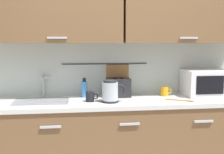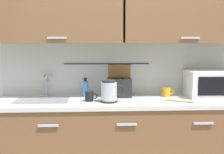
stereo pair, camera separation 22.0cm
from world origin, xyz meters
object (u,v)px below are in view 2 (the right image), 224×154
(mug_by_kettle, at_px, (167,92))
(wooden_spoon, at_px, (184,102))
(microwave, at_px, (210,84))
(dish_soap_bottle, at_px, (85,88))
(electric_kettle, at_px, (109,91))
(mug_near_sink, at_px, (89,96))
(toaster, at_px, (119,88))

(mug_by_kettle, xyz_separation_m, wooden_spoon, (0.09, -0.29, -0.04))
(microwave, height_order, dish_soap_bottle, microwave)
(dish_soap_bottle, bearing_deg, electric_kettle, -50.56)
(mug_by_kettle, relative_size, wooden_spoon, 0.47)
(dish_soap_bottle, height_order, mug_near_sink, dish_soap_bottle)
(mug_near_sink, bearing_deg, dish_soap_bottle, 101.16)
(microwave, relative_size, electric_kettle, 2.03)
(dish_soap_bottle, bearing_deg, wooden_spoon, -19.33)
(mug_near_sink, xyz_separation_m, toaster, (0.30, 0.21, 0.05))
(electric_kettle, xyz_separation_m, mug_by_kettle, (0.60, 0.24, -0.05))
(toaster, bearing_deg, microwave, -2.65)
(dish_soap_bottle, bearing_deg, microwave, -2.96)
(wooden_spoon, bearing_deg, electric_kettle, 176.53)
(mug_near_sink, distance_m, toaster, 0.37)
(electric_kettle, xyz_separation_m, wooden_spoon, (0.70, -0.04, -0.10))
(toaster, bearing_deg, electric_kettle, -113.77)
(microwave, bearing_deg, electric_kettle, -168.18)
(toaster, bearing_deg, dish_soap_bottle, 176.20)
(mug_by_kettle, height_order, wooden_spoon, mug_by_kettle)
(microwave, relative_size, toaster, 1.80)
(microwave, relative_size, wooden_spoon, 1.81)
(microwave, bearing_deg, dish_soap_bottle, 177.04)
(dish_soap_bottle, height_order, toaster, dish_soap_bottle)
(toaster, height_order, mug_by_kettle, toaster)
(microwave, height_order, wooden_spoon, microwave)
(electric_kettle, relative_size, dish_soap_bottle, 1.16)
(mug_near_sink, height_order, toaster, toaster)
(microwave, bearing_deg, mug_by_kettle, 176.67)
(electric_kettle, bearing_deg, dish_soap_bottle, 129.44)
(electric_kettle, bearing_deg, wooden_spoon, -3.47)
(dish_soap_bottle, distance_m, mug_near_sink, 0.24)
(microwave, bearing_deg, toaster, 177.35)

